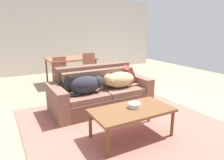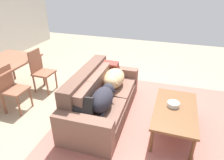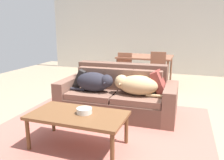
{
  "view_description": "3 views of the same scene",
  "coord_description": "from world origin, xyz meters",
  "px_view_note": "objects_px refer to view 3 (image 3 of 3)",
  "views": [
    {
      "loc": [
        -1.97,
        -3.65,
        1.63
      ],
      "look_at": [
        -0.02,
        -0.07,
        0.58
      ],
      "focal_mm": 32.4,
      "sensor_mm": 36.0,
      "label": 1
    },
    {
      "loc": [
        -3.18,
        -1.19,
        2.32
      ],
      "look_at": [
        -0.07,
        -0.17,
        0.65
      ],
      "focal_mm": 32.11,
      "sensor_mm": 36.0,
      "label": 2
    },
    {
      "loc": [
        0.95,
        -3.78,
        1.54
      ],
      "look_at": [
        -0.31,
        -0.17,
        0.64
      ],
      "focal_mm": 37.15,
      "sensor_mm": 36.0,
      "label": 3
    }
  ],
  "objects_px": {
    "dog_on_right_cushion": "(136,85)",
    "couch": "(118,95)",
    "throw_pillow_by_left_arm": "(81,78)",
    "throw_pillow_by_right_arm": "(160,82)",
    "dining_table": "(145,59)",
    "bowl_on_coffee_table": "(84,111)",
    "dog_on_left_cushion": "(95,82)",
    "dining_chair_near_right": "(157,71)",
    "coffee_table": "(78,117)",
    "dining_chair_near_left": "(124,69)"
  },
  "relations": [
    {
      "from": "throw_pillow_by_left_arm",
      "to": "dining_chair_near_right",
      "type": "height_order",
      "value": "dining_chair_near_right"
    },
    {
      "from": "couch",
      "to": "coffee_table",
      "type": "bearing_deg",
      "value": -95.97
    },
    {
      "from": "throw_pillow_by_left_arm",
      "to": "dining_table",
      "type": "relative_size",
      "value": 0.27
    },
    {
      "from": "coffee_table",
      "to": "dining_chair_near_right",
      "type": "xyz_separation_m",
      "value": [
        0.55,
        2.92,
        0.11
      ]
    },
    {
      "from": "dog_on_right_cushion",
      "to": "throw_pillow_by_left_arm",
      "type": "height_order",
      "value": "throw_pillow_by_left_arm"
    },
    {
      "from": "dining_chair_near_right",
      "to": "dining_chair_near_left",
      "type": "bearing_deg",
      "value": 177.76
    },
    {
      "from": "dining_chair_near_left",
      "to": "dining_table",
      "type": "bearing_deg",
      "value": 50.72
    },
    {
      "from": "coffee_table",
      "to": "dog_on_left_cushion",
      "type": "bearing_deg",
      "value": 102.6
    },
    {
      "from": "dog_on_right_cushion",
      "to": "throw_pillow_by_right_arm",
      "type": "bearing_deg",
      "value": 28.02
    },
    {
      "from": "couch",
      "to": "throw_pillow_by_left_arm",
      "type": "bearing_deg",
      "value": 176.26
    },
    {
      "from": "couch",
      "to": "dog_on_right_cushion",
      "type": "relative_size",
      "value": 2.45
    },
    {
      "from": "dog_on_right_cushion",
      "to": "throw_pillow_by_left_arm",
      "type": "xyz_separation_m",
      "value": [
        -1.09,
        0.17,
        -0.0
      ]
    },
    {
      "from": "throw_pillow_by_left_arm",
      "to": "dining_chair_near_left",
      "type": "bearing_deg",
      "value": 77.8
    },
    {
      "from": "dog_on_right_cushion",
      "to": "throw_pillow_by_left_arm",
      "type": "distance_m",
      "value": 1.1
    },
    {
      "from": "bowl_on_coffee_table",
      "to": "dining_table",
      "type": "xyz_separation_m",
      "value": [
        0.08,
        3.46,
        0.22
      ]
    },
    {
      "from": "dog_on_right_cushion",
      "to": "dining_chair_near_left",
      "type": "xyz_separation_m",
      "value": [
        -0.74,
        1.77,
        -0.09
      ]
    },
    {
      "from": "throw_pillow_by_left_arm",
      "to": "dining_chair_near_left",
      "type": "height_order",
      "value": "dining_chair_near_left"
    },
    {
      "from": "throw_pillow_by_left_arm",
      "to": "bowl_on_coffee_table",
      "type": "xyz_separation_m",
      "value": [
        0.7,
        -1.31,
        -0.09
      ]
    },
    {
      "from": "throw_pillow_by_left_arm",
      "to": "throw_pillow_by_right_arm",
      "type": "height_order",
      "value": "throw_pillow_by_right_arm"
    },
    {
      "from": "dog_on_right_cushion",
      "to": "couch",
      "type": "bearing_deg",
      "value": 157.4
    },
    {
      "from": "coffee_table",
      "to": "dining_chair_near_left",
      "type": "distance_m",
      "value": 2.98
    },
    {
      "from": "throw_pillow_by_left_arm",
      "to": "dog_on_left_cushion",
      "type": "bearing_deg",
      "value": -30.66
    },
    {
      "from": "bowl_on_coffee_table",
      "to": "throw_pillow_by_right_arm",
      "type": "bearing_deg",
      "value": 60.92
    },
    {
      "from": "throw_pillow_by_right_arm",
      "to": "dining_table",
      "type": "height_order",
      "value": "throw_pillow_by_right_arm"
    },
    {
      "from": "dining_chair_near_left",
      "to": "throw_pillow_by_right_arm",
      "type": "bearing_deg",
      "value": -55.39
    },
    {
      "from": "couch",
      "to": "throw_pillow_by_right_arm",
      "type": "xyz_separation_m",
      "value": [
        0.72,
        0.07,
        0.28
      ]
    },
    {
      "from": "throw_pillow_by_left_arm",
      "to": "dining_chair_near_left",
      "type": "xyz_separation_m",
      "value": [
        0.35,
        1.61,
        -0.09
      ]
    },
    {
      "from": "dog_on_right_cushion",
      "to": "dining_chair_near_left",
      "type": "relative_size",
      "value": 0.95
    },
    {
      "from": "dog_on_right_cushion",
      "to": "dining_table",
      "type": "xyz_separation_m",
      "value": [
        -0.31,
        2.31,
        0.12
      ]
    },
    {
      "from": "dog_on_right_cushion",
      "to": "bowl_on_coffee_table",
      "type": "distance_m",
      "value": 1.22
    },
    {
      "from": "dining_table",
      "to": "dining_chair_near_right",
      "type": "height_order",
      "value": "dining_chair_near_right"
    },
    {
      "from": "dog_on_left_cushion",
      "to": "coffee_table",
      "type": "relative_size",
      "value": 0.63
    },
    {
      "from": "throw_pillow_by_right_arm",
      "to": "dining_table",
      "type": "distance_m",
      "value": 2.21
    },
    {
      "from": "dog_on_left_cushion",
      "to": "dining_chair_near_right",
      "type": "bearing_deg",
      "value": 64.11
    },
    {
      "from": "dining_chair_near_left",
      "to": "dining_chair_near_right",
      "type": "distance_m",
      "value": 0.83
    },
    {
      "from": "throw_pillow_by_right_arm",
      "to": "dining_chair_near_left",
      "type": "height_order",
      "value": "dining_chair_near_left"
    },
    {
      "from": "throw_pillow_by_left_arm",
      "to": "throw_pillow_by_right_arm",
      "type": "xyz_separation_m",
      "value": [
        1.45,
        0.04,
        0.02
      ]
    },
    {
      "from": "dining_table",
      "to": "dining_chair_near_left",
      "type": "bearing_deg",
      "value": -128.8
    },
    {
      "from": "throw_pillow_by_right_arm",
      "to": "dining_chair_near_left",
      "type": "xyz_separation_m",
      "value": [
        -1.1,
        1.57,
        -0.11
      ]
    },
    {
      "from": "couch",
      "to": "bowl_on_coffee_table",
      "type": "distance_m",
      "value": 1.3
    },
    {
      "from": "couch",
      "to": "throw_pillow_by_right_arm",
      "type": "distance_m",
      "value": 0.78
    },
    {
      "from": "couch",
      "to": "dog_on_left_cushion",
      "type": "relative_size",
      "value": 2.68
    },
    {
      "from": "dog_on_right_cushion",
      "to": "throw_pillow_by_right_arm",
      "type": "relative_size",
      "value": 2.01
    },
    {
      "from": "throw_pillow_by_right_arm",
      "to": "couch",
      "type": "bearing_deg",
      "value": -174.67
    },
    {
      "from": "dining_table",
      "to": "bowl_on_coffee_table",
      "type": "bearing_deg",
      "value": -91.38
    },
    {
      "from": "couch",
      "to": "dining_chair_near_right",
      "type": "distance_m",
      "value": 1.66
    },
    {
      "from": "throw_pillow_by_right_arm",
      "to": "throw_pillow_by_left_arm",
      "type": "bearing_deg",
      "value": -178.41
    },
    {
      "from": "dog_on_left_cushion",
      "to": "dog_on_right_cushion",
      "type": "relative_size",
      "value": 0.92
    },
    {
      "from": "coffee_table",
      "to": "dining_table",
      "type": "distance_m",
      "value": 3.52
    },
    {
      "from": "dog_on_left_cushion",
      "to": "dining_table",
      "type": "relative_size",
      "value": 0.57
    }
  ]
}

